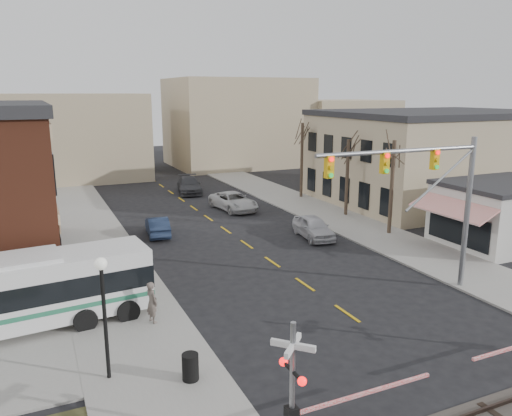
{
  "coord_description": "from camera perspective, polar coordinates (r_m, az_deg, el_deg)",
  "views": [
    {
      "loc": [
        -12.85,
        -16.04,
        10.18
      ],
      "look_at": [
        -1.06,
        10.07,
        3.5
      ],
      "focal_mm": 35.0,
      "sensor_mm": 36.0,
      "label": 1
    }
  ],
  "objects": [
    {
      "name": "car_a",
      "position": [
        35.81,
        6.57,
        -2.19
      ],
      "size": [
        2.41,
        4.77,
        1.56
      ],
      "primitive_type": "imported",
      "rotation": [
        0.0,
        0.0,
        -0.13
      ],
      "color": "#B2B2B7",
      "rests_on": "ground"
    },
    {
      "name": "tree_east_c",
      "position": [
        48.76,
        5.25,
        5.46
      ],
      "size": [
        0.28,
        0.28,
        7.2
      ],
      "color": "#382B21",
      "rests_on": "sidewalk_east"
    },
    {
      "name": "tree_east_b",
      "position": [
        42.02,
        10.37,
        3.44
      ],
      "size": [
        0.28,
        0.28,
        6.3
      ],
      "color": "#382B21",
      "rests_on": "sidewalk_east"
    },
    {
      "name": "trash_bin",
      "position": [
        18.81,
        -7.51,
        -17.57
      ],
      "size": [
        0.6,
        0.6,
        0.99
      ],
      "primitive_type": "cylinder",
      "color": "black",
      "rests_on": "sidewalk_west"
    },
    {
      "name": "awning_shop",
      "position": [
        37.76,
        26.4,
        -0.53
      ],
      "size": [
        9.74,
        6.2,
        4.3
      ],
      "color": "beige",
      "rests_on": "ground"
    },
    {
      "name": "car_c",
      "position": [
        44.04,
        -2.58,
        0.77
      ],
      "size": [
        3.23,
        5.82,
        1.54
      ],
      "primitive_type": "imported",
      "rotation": [
        0.0,
        0.0,
        0.13
      ],
      "color": "beige",
      "rests_on": "ground"
    },
    {
      "name": "ground",
      "position": [
        22.93,
        13.26,
        -13.6
      ],
      "size": [
        160.0,
        160.0,
        0.0
      ],
      "primitive_type": "plane",
      "color": "black",
      "rests_on": "ground"
    },
    {
      "name": "car_b",
      "position": [
        36.9,
        -11.19,
        -2.04
      ],
      "size": [
        1.96,
        4.33,
        1.38
      ],
      "primitive_type": "imported",
      "rotation": [
        0.0,
        0.0,
        3.02
      ],
      "color": "#17223A",
      "rests_on": "ground"
    },
    {
      "name": "car_d",
      "position": [
        51.96,
        -7.64,
        2.61
      ],
      "size": [
        3.35,
        5.9,
        1.61
      ],
      "primitive_type": "imported",
      "rotation": [
        0.0,
        0.0,
        -0.21
      ],
      "color": "#3B3C40",
      "rests_on": "ground"
    },
    {
      "name": "pedestrian_near",
      "position": [
        23.02,
        -11.81,
        -10.48
      ],
      "size": [
        0.64,
        0.8,
        1.9
      ],
      "primitive_type": "imported",
      "rotation": [
        0.0,
        0.0,
        1.88
      ],
      "color": "#5F534C",
      "rests_on": "sidewalk_west"
    },
    {
      "name": "sidewalk_east",
      "position": [
        43.6,
        7.3,
        -0.41
      ],
      "size": [
        5.0,
        60.0,
        0.12
      ],
      "primitive_type": "cube",
      "color": "gray",
      "rests_on": "ground"
    },
    {
      "name": "traffic_signal_mast",
      "position": [
        25.85,
        19.34,
        2.41
      ],
      "size": [
        9.34,
        0.3,
        8.0
      ],
      "color": "gray",
      "rests_on": "ground"
    },
    {
      "name": "street_lamp",
      "position": [
        18.33,
        -17.08,
        -9.35
      ],
      "size": [
        0.44,
        0.44,
        4.55
      ],
      "color": "black",
      "rests_on": "sidewalk_west"
    },
    {
      "name": "pedestrian_far",
      "position": [
        25.47,
        -16.67,
        -8.48
      ],
      "size": [
        1.13,
        1.12,
        1.84
      ],
      "primitive_type": "imported",
      "rotation": [
        0.0,
        0.0,
        0.75
      ],
      "color": "#34395C",
      "rests_on": "sidewalk_west"
    },
    {
      "name": "tree_east_a",
      "position": [
        37.1,
        15.24,
        2.28
      ],
      "size": [
        0.28,
        0.28,
        6.75
      ],
      "color": "#382B21",
      "rests_on": "sidewalk_east"
    },
    {
      "name": "sidewalk_west",
      "position": [
        37.58,
        -18.29,
        -3.18
      ],
      "size": [
        5.0,
        60.0,
        0.12
      ],
      "primitive_type": "cube",
      "color": "gray",
      "rests_on": "ground"
    },
    {
      "name": "tan_building",
      "position": [
        50.48,
        19.7,
        5.62
      ],
      "size": [
        20.3,
        15.3,
        8.5
      ],
      "color": "tan",
      "rests_on": "ground"
    },
    {
      "name": "rr_crossing_west",
      "position": [
        15.28,
        5.64,
        -19.43
      ],
      "size": [
        5.6,
        1.36,
        4.0
      ],
      "color": "gray",
      "rests_on": "ground"
    }
  ]
}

